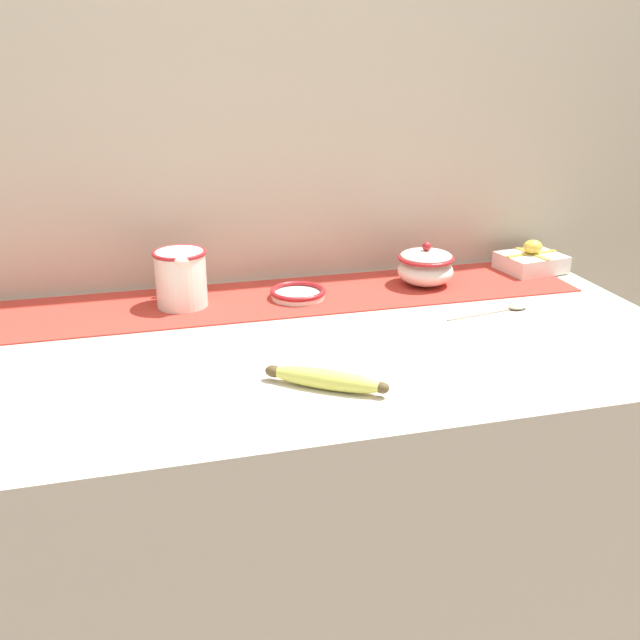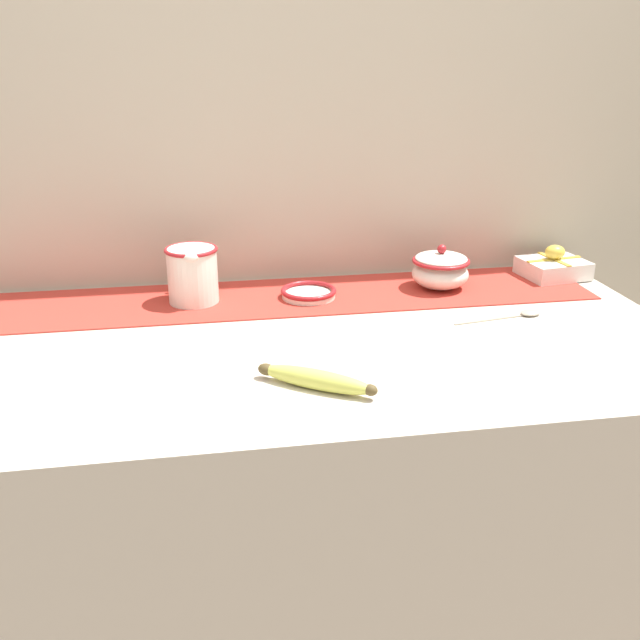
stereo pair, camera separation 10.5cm
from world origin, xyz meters
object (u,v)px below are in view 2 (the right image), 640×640
banana (316,379)px  gift_box (553,267)px  sugar_bowl (440,269)px  small_dish (309,293)px  spoon (525,314)px  cream_pitcher (193,273)px

banana → gift_box: gift_box is taller
sugar_bowl → gift_box: 0.29m
sugar_bowl → small_dish: bearing=-177.2°
banana → spoon: bearing=28.1°
banana → spoon: (0.46, 0.25, -0.01)m
sugar_bowl → small_dish: sugar_bowl is taller
cream_pitcher → gift_box: bearing=2.5°
cream_pitcher → small_dish: 0.25m
cream_pitcher → spoon: cream_pitcher is taller
spoon → gift_box: bearing=43.8°
spoon → gift_box: size_ratio=1.25×
cream_pitcher → small_dish: (0.24, -0.02, -0.05)m
spoon → cream_pitcher: bearing=154.5°
gift_box → cream_pitcher: bearing=-177.5°
banana → sugar_bowl: bearing=51.4°
sugar_bowl → spoon: size_ratio=0.66×
spoon → banana: bearing=-161.0°
small_dish → banana: 0.43m
sugar_bowl → banana: bearing=-128.6°
cream_pitcher → sugar_bowl: size_ratio=1.03×
banana → spoon: 0.53m
sugar_bowl → banana: sugar_bowl is taller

